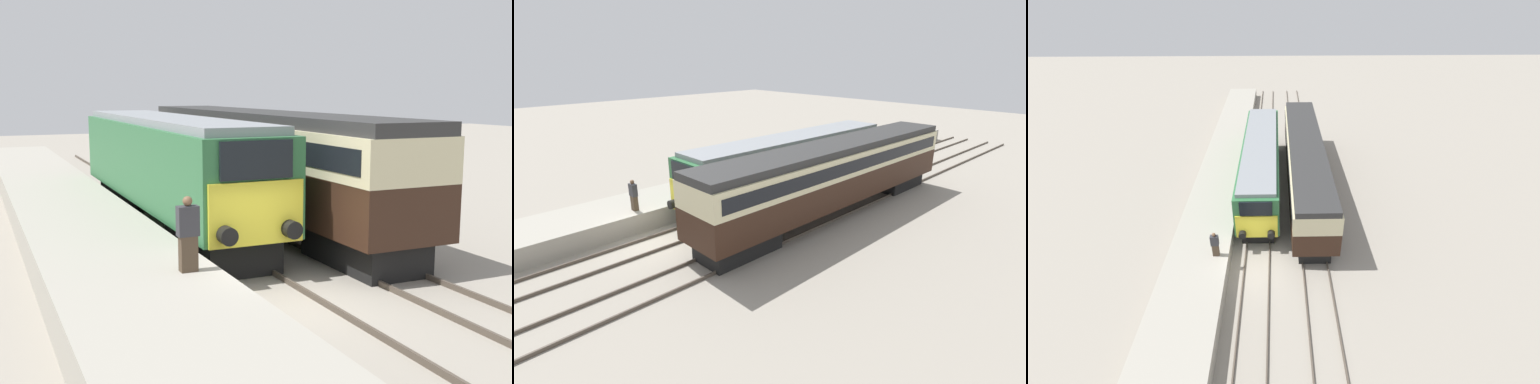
# 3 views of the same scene
# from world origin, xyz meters

# --- Properties ---
(ground_plane) EXTENTS (120.00, 120.00, 0.00)m
(ground_plane) POSITION_xyz_m (0.00, 0.00, 0.00)
(ground_plane) COLOR gray
(platform_left) EXTENTS (3.50, 50.00, 1.00)m
(platform_left) POSITION_xyz_m (-3.30, 8.00, 0.50)
(platform_left) COLOR #9E998C
(platform_left) RESTS_ON ground_plane
(rails_near_track) EXTENTS (1.51, 60.00, 0.14)m
(rails_near_track) POSITION_xyz_m (0.00, 5.00, 0.07)
(rails_near_track) COLOR #4C4238
(rails_near_track) RESTS_ON ground_plane
(rails_far_track) EXTENTS (1.50, 60.00, 0.14)m
(rails_far_track) POSITION_xyz_m (3.40, 5.00, 0.07)
(rails_far_track) COLOR #4C4238
(rails_far_track) RESTS_ON ground_plane
(locomotive) EXTENTS (2.70, 15.44, 3.83)m
(locomotive) POSITION_xyz_m (0.00, 9.24, 2.16)
(locomotive) COLOR black
(locomotive) RESTS_ON ground_plane
(passenger_carriage) EXTENTS (2.75, 17.95, 3.97)m
(passenger_carriage) POSITION_xyz_m (3.40, 8.97, 2.41)
(passenger_carriage) COLOR black
(passenger_carriage) RESTS_ON ground_plane
(person_on_platform) EXTENTS (0.44, 0.26, 1.58)m
(person_on_platform) POSITION_xyz_m (-2.23, 0.21, 1.78)
(person_on_platform) COLOR #473828
(person_on_platform) RESTS_ON platform_left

